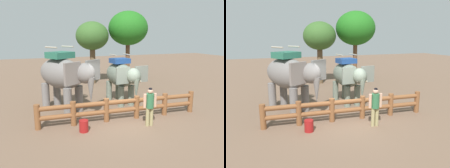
{
  "view_description": "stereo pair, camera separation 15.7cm",
  "coord_description": "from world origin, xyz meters",
  "views": [
    {
      "loc": [
        -3.81,
        -8.7,
        3.76
      ],
      "look_at": [
        0.0,
        1.32,
        1.4
      ],
      "focal_mm": 35.79,
      "sensor_mm": 36.0,
      "label": 1
    },
    {
      "loc": [
        -3.67,
        -8.75,
        3.76
      ],
      "look_at": [
        0.0,
        1.32,
        1.4
      ],
      "focal_mm": 35.79,
      "sensor_mm": 36.0,
      "label": 2
    }
  ],
  "objects": [
    {
      "name": "tree_far_left",
      "position": [
        4.01,
        8.2,
        4.25
      ],
      "size": [
        3.2,
        3.2,
        5.65
      ],
      "color": "brown",
      "rests_on": "ground"
    },
    {
      "name": "ground_plane",
      "position": [
        0.0,
        0.0,
        0.0
      ],
      "size": [
        60.0,
        60.0,
        0.0
      ],
      "primitive_type": "plane",
      "color": "brown"
    },
    {
      "name": "log_fence",
      "position": [
        -0.0,
        0.07,
        0.6
      ],
      "size": [
        7.46,
        0.68,
        1.05
      ],
      "color": "brown",
      "rests_on": "ground"
    },
    {
      "name": "tree_back_center",
      "position": [
        0.97,
        8.13,
        3.62
      ],
      "size": [
        2.53,
        2.53,
        4.78
      ],
      "color": "brown",
      "rests_on": "ground"
    },
    {
      "name": "elephant_center",
      "position": [
        0.97,
        2.41,
        1.54
      ],
      "size": [
        1.82,
        3.21,
        2.74
      ],
      "color": "slate",
      "rests_on": "ground"
    },
    {
      "name": "elephant_near_left",
      "position": [
        -2.17,
        2.31,
        1.81
      ],
      "size": [
        3.07,
        3.74,
        3.23
      ],
      "color": "slate",
      "rests_on": "ground"
    },
    {
      "name": "tourist_woman_in_black",
      "position": [
        0.81,
        -0.98,
        0.96
      ],
      "size": [
        0.58,
        0.35,
        1.66
      ],
      "color": "tan",
      "rests_on": "ground"
    },
    {
      "name": "feed_bucket",
      "position": [
        -1.92,
        -0.58,
        0.24
      ],
      "size": [
        0.37,
        0.37,
        0.47
      ],
      "color": "maroon",
      "rests_on": "ground"
    }
  ]
}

